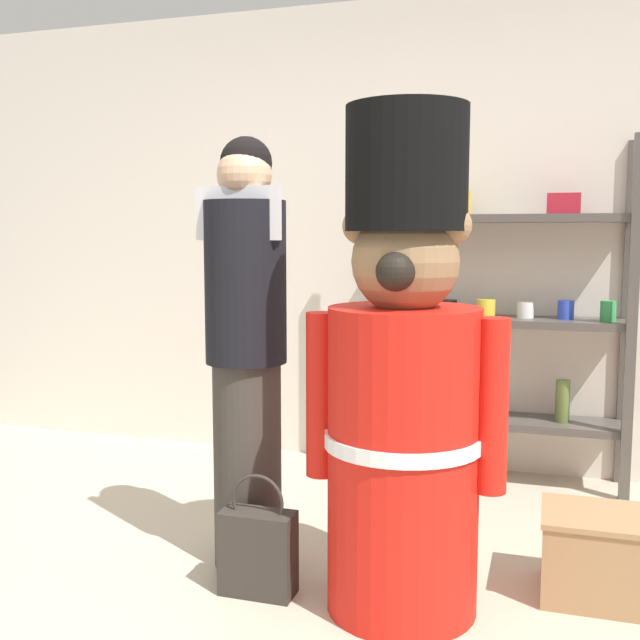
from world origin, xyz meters
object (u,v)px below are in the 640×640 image
object	(u,v)px
teddy_bear_guard	(404,390)
display_crate	(595,555)
merchandise_shelf	(505,314)
shopping_bag	(258,551)
person_shopper	(246,344)

from	to	relation	value
teddy_bear_guard	display_crate	size ratio (longest dim) A/B	4.54
merchandise_shelf	shopping_bag	distance (m)	1.91
merchandise_shelf	person_shopper	world-z (taller)	merchandise_shelf
teddy_bear_guard	person_shopper	bearing A→B (deg)	165.02
person_shopper	display_crate	xyz separation A→B (m)	(1.31, 0.11, -0.73)
shopping_bag	person_shopper	bearing A→B (deg)	120.20
merchandise_shelf	person_shopper	xyz separation A→B (m)	(-0.90, -1.35, -0.01)
person_shopper	shopping_bag	bearing A→B (deg)	-59.80
merchandise_shelf	shopping_bag	bearing A→B (deg)	-115.78
person_shopper	display_crate	world-z (taller)	person_shopper
merchandise_shelf	shopping_bag	xyz separation A→B (m)	(-0.77, -1.58, -0.73)
shopping_bag	merchandise_shelf	bearing A→B (deg)	64.22
shopping_bag	display_crate	world-z (taller)	shopping_bag
display_crate	shopping_bag	bearing A→B (deg)	-163.81
teddy_bear_guard	person_shopper	world-z (taller)	teddy_bear_guard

